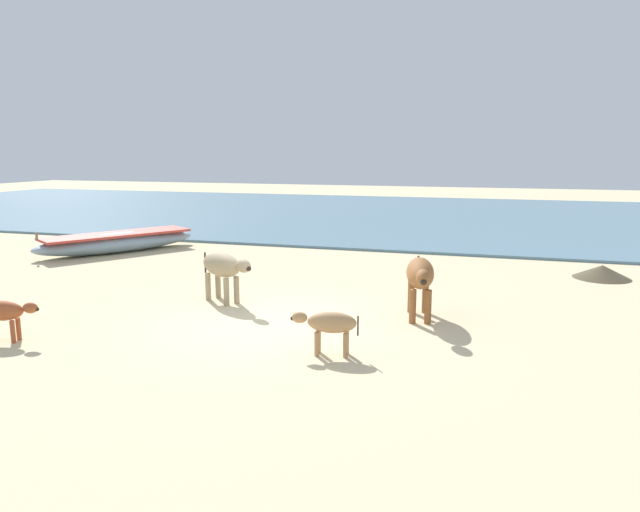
{
  "coord_description": "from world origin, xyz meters",
  "views": [
    {
      "loc": [
        3.6,
        -8.9,
        2.92
      ],
      "look_at": [
        -0.13,
        3.29,
        0.6
      ],
      "focal_mm": 32.37,
      "sensor_mm": 36.0,
      "label": 1
    }
  ],
  "objects_px": {
    "fishing_boat_1": "(117,242)",
    "cow_second_adult_dun": "(223,267)",
    "cow_adult_brown": "(420,276)",
    "calf_near_rust": "(3,312)",
    "calf_far_tan": "(329,324)"
  },
  "relations": [
    {
      "from": "fishing_boat_1",
      "to": "cow_second_adult_dun",
      "type": "distance_m",
      "value": 7.02
    },
    {
      "from": "cow_second_adult_dun",
      "to": "calf_near_rust",
      "type": "bearing_deg",
      "value": -95.92
    },
    {
      "from": "calf_far_tan",
      "to": "calf_near_rust",
      "type": "bearing_deg",
      "value": 2.09
    },
    {
      "from": "cow_adult_brown",
      "to": "cow_second_adult_dun",
      "type": "relative_size",
      "value": 1.16
    },
    {
      "from": "cow_adult_brown",
      "to": "calf_near_rust",
      "type": "bearing_deg",
      "value": -73.08
    },
    {
      "from": "fishing_boat_1",
      "to": "cow_second_adult_dun",
      "type": "bearing_deg",
      "value": 84.28
    },
    {
      "from": "calf_far_tan",
      "to": "cow_adult_brown",
      "type": "bearing_deg",
      "value": -122.44
    },
    {
      "from": "calf_far_tan",
      "to": "cow_second_adult_dun",
      "type": "relative_size",
      "value": 0.7
    },
    {
      "from": "calf_near_rust",
      "to": "cow_second_adult_dun",
      "type": "height_order",
      "value": "cow_second_adult_dun"
    },
    {
      "from": "cow_adult_brown",
      "to": "calf_far_tan",
      "type": "bearing_deg",
      "value": -34.91
    },
    {
      "from": "calf_near_rust",
      "to": "calf_far_tan",
      "type": "bearing_deg",
      "value": -4.08
    },
    {
      "from": "cow_adult_brown",
      "to": "calf_far_tan",
      "type": "distance_m",
      "value": 2.46
    },
    {
      "from": "fishing_boat_1",
      "to": "calf_far_tan",
      "type": "bearing_deg",
      "value": 83.87
    },
    {
      "from": "calf_far_tan",
      "to": "cow_second_adult_dun",
      "type": "xyz_separation_m",
      "value": [
        -2.81,
        2.25,
        0.24
      ]
    },
    {
      "from": "cow_adult_brown",
      "to": "calf_near_rust",
      "type": "height_order",
      "value": "cow_adult_brown"
    }
  ]
}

